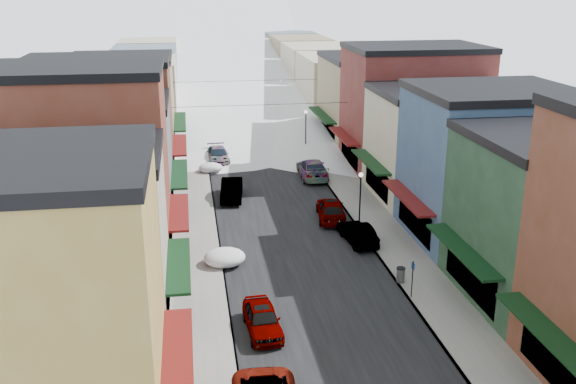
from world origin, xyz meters
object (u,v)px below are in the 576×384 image
object	(u,v)px
car_silver_sedan	(262,319)
trash_can	(401,275)
car_green_sedan	(357,233)
car_dark_hatch	(232,190)
streetlamp_near	(360,192)

from	to	relation	value
car_silver_sedan	trash_can	size ratio (longest dim) A/B	4.64
car_silver_sedan	car_green_sedan	xyz separation A→B (m)	(7.80, 10.57, 0.00)
car_silver_sedan	trash_can	bearing A→B (deg)	21.58
car_dark_hatch	car_green_sedan	size ratio (longest dim) A/B	1.11
car_dark_hatch	trash_can	world-z (taller)	car_dark_hatch
car_dark_hatch	trash_can	size ratio (longest dim) A/B	5.34
trash_can	streetlamp_near	xyz separation A→B (m)	(0.00, 9.36, 2.05)
trash_can	car_silver_sedan	bearing A→B (deg)	-155.00
car_dark_hatch	trash_can	distance (m)	19.21
car_silver_sedan	car_green_sedan	bearing A→B (deg)	50.15
car_silver_sedan	streetlamp_near	world-z (taller)	streetlamp_near
car_dark_hatch	streetlamp_near	xyz separation A→B (m)	(8.70, -7.77, 1.87)
car_silver_sedan	car_green_sedan	distance (m)	13.13
trash_can	streetlamp_near	distance (m)	9.58
car_dark_hatch	trash_can	xyz separation A→B (m)	(8.70, -17.13, -0.18)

